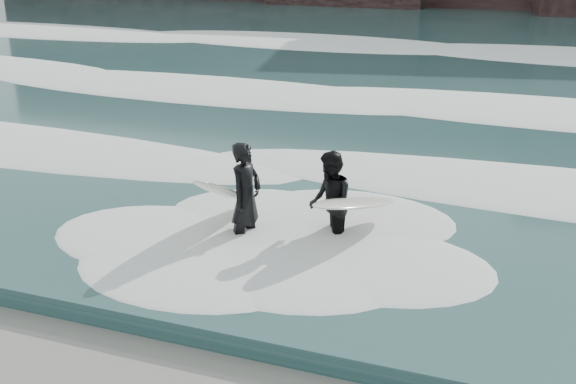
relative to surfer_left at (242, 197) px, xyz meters
name	(u,v)px	position (x,y,z in m)	size (l,w,h in m)	color
sea	(440,41)	(-0.64, 23.12, -0.75)	(90.00, 52.00, 0.30)	#284B4C
foam_near	(276,165)	(-0.64, 3.12, -0.50)	(60.00, 3.20, 0.20)	white
foam_mid	(366,94)	(-0.64, 10.12, -0.48)	(60.00, 4.00, 0.24)	white
foam_far	(424,47)	(-0.64, 19.12, -0.45)	(60.00, 4.80, 0.30)	white
surfer_left	(242,197)	(0.00, 0.00, 0.00)	(0.97, 1.90, 1.79)	black
surfer_right	(334,203)	(1.38, 0.43, -0.07)	(1.50, 2.24, 1.65)	black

